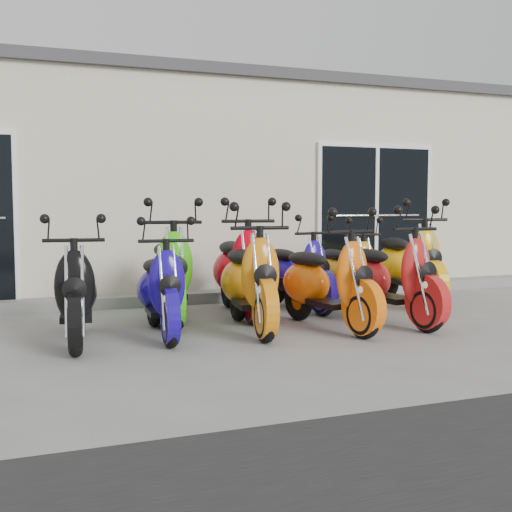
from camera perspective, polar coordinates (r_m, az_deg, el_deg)
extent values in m
plane|color=gray|center=(7.28, 1.68, -6.25)|extent=(80.00, 80.00, 0.00)
cube|color=beige|center=(12.12, -7.77, 5.66)|extent=(14.00, 6.00, 3.20)
cube|color=#3F3F42|center=(12.27, -7.85, 13.53)|extent=(14.20, 6.20, 0.16)
cube|color=gray|center=(9.14, -3.16, -3.55)|extent=(14.00, 0.40, 0.15)
cube|color=black|center=(10.27, 10.55, 3.92)|extent=(2.02, 0.08, 2.22)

